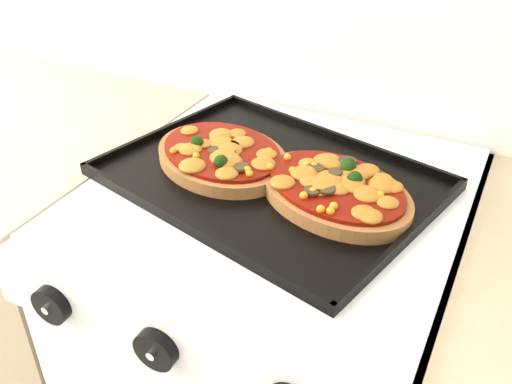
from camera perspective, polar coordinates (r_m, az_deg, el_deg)
The scene contains 7 objects.
stove at distance 1.24m, azimuth 1.74°, elevation -17.63°, with size 0.60×0.60×0.91m, color white.
control_panel at distance 0.76m, azimuth -8.22°, elevation -14.67°, with size 0.60×0.02×0.09m, color white.
knob_left at distance 0.85m, azimuth -19.77°, elevation -10.60°, with size 0.06×0.06×0.02m, color black.
knob_center at distance 0.76m, azimuth -9.97°, elevation -15.26°, with size 0.06×0.06×0.02m, color black.
baking_tray at distance 0.94m, azimuth 1.38°, elevation 1.59°, with size 0.51×0.38×0.02m, color black.
pizza_left at distance 0.97m, azimuth -3.44°, elevation 3.83°, with size 0.25×0.19×0.04m, color #9D6036, non-canonical shape.
pizza_right at distance 0.88m, azimuth 7.92°, elevation 0.32°, with size 0.26×0.18×0.04m, color #9D6036, non-canonical shape.
Camera 1 is at (0.33, 0.99, 1.41)m, focal length 40.00 mm.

